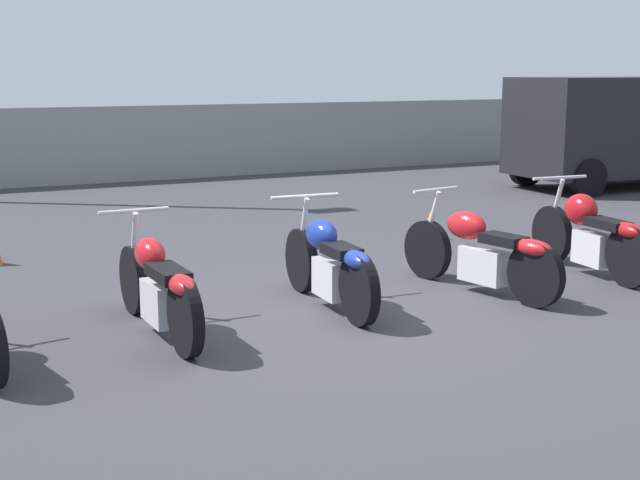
% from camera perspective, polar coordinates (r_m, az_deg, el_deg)
% --- Properties ---
extents(ground_plane, '(60.00, 60.00, 0.00)m').
position_cam_1_polar(ground_plane, '(8.41, 0.93, -4.71)').
color(ground_plane, '#38383D').
extents(fence_back, '(40.00, 0.04, 1.53)m').
position_cam_1_polar(fence_back, '(18.36, -14.70, 5.87)').
color(fence_back, gray).
rests_on(fence_back, ground_plane).
extents(motorcycle_slot_1, '(0.65, 2.10, 1.01)m').
position_cam_1_polar(motorcycle_slot_1, '(7.75, -10.26, -3.01)').
color(motorcycle_slot_1, black).
rests_on(motorcycle_slot_1, ground_plane).
extents(motorcycle_slot_2, '(0.73, 2.01, 1.02)m').
position_cam_1_polar(motorcycle_slot_2, '(8.49, 0.65, -1.54)').
color(motorcycle_slot_2, black).
rests_on(motorcycle_slot_2, ground_plane).
extents(motorcycle_slot_3, '(0.69, 2.12, 1.01)m').
position_cam_1_polar(motorcycle_slot_3, '(9.22, 10.32, -0.78)').
color(motorcycle_slot_3, black).
rests_on(motorcycle_slot_3, ground_plane).
extents(motorcycle_slot_4, '(0.73, 2.04, 1.04)m').
position_cam_1_polar(motorcycle_slot_4, '(10.33, 16.96, 0.36)').
color(motorcycle_slot_4, black).
rests_on(motorcycle_slot_4, ground_plane).
extents(parked_van, '(5.15, 2.22, 2.11)m').
position_cam_1_polar(parked_van, '(18.52, 19.70, 6.90)').
color(parked_van, black).
rests_on(parked_van, ground_plane).
extents(traffic_cone_near, '(0.30, 0.30, 0.39)m').
position_cam_1_polar(traffic_cone_near, '(12.11, 7.10, 0.98)').
color(traffic_cone_near, orange).
rests_on(traffic_cone_near, ground_plane).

